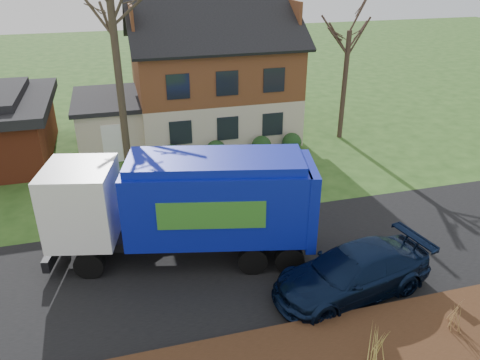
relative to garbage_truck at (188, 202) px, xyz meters
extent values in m
plane|color=#264818|center=(1.74, -0.95, -2.31)|extent=(120.00, 120.00, 0.00)
cube|color=black|center=(1.74, -0.95, -2.30)|extent=(80.00, 7.00, 0.02)
cube|color=beige|center=(3.74, 13.05, -0.96)|extent=(9.00, 7.50, 2.70)
cube|color=brown|center=(3.74, 13.05, 1.79)|extent=(9.00, 7.50, 2.80)
cube|color=beige|center=(-2.46, 12.55, -1.01)|extent=(3.50, 5.50, 2.60)
cube|color=black|center=(-2.46, 12.55, 0.41)|extent=(3.90, 5.90, 0.24)
cylinder|color=black|center=(-3.56, -0.25, -1.79)|extent=(1.08, 0.57, 1.03)
cylinder|color=black|center=(-3.09, 1.78, -1.79)|extent=(1.08, 0.57, 1.03)
cylinder|color=black|center=(1.93, -1.51, -1.79)|extent=(1.08, 0.57, 1.03)
cylinder|color=black|center=(2.40, 0.51, -1.79)|extent=(1.08, 0.57, 1.03)
cylinder|color=black|center=(3.19, -1.80, -1.79)|extent=(1.08, 0.57, 1.03)
cylinder|color=black|center=(3.65, 0.23, -1.79)|extent=(1.08, 0.57, 1.03)
cube|color=black|center=(0.05, -0.01, -1.47)|extent=(8.55, 3.06, 0.35)
cube|color=white|center=(-3.57, 0.82, 0.06)|extent=(2.77, 2.92, 2.67)
cube|color=black|center=(-4.63, 1.06, 0.21)|extent=(0.56, 2.14, 0.89)
cube|color=black|center=(-4.72, 1.09, -1.76)|extent=(0.79, 2.46, 0.44)
cube|color=#0D199D|center=(0.96, -0.22, 0.06)|extent=(6.62, 3.80, 2.67)
cube|color=#0D199D|center=(0.96, -0.22, 1.55)|extent=(6.27, 3.45, 0.30)
cube|color=#0D199D|center=(4.09, -0.94, -0.03)|extent=(0.90, 2.53, 2.87)
cube|color=#367D28|center=(0.54, -1.41, 0.16)|extent=(3.48, 0.84, 0.99)
cube|color=#367D28|center=(1.10, 1.04, 0.16)|extent=(3.48, 0.84, 0.99)
imported|color=#A7A9AE|center=(-1.77, 2.77, -1.64)|extent=(4.22, 2.10, 1.33)
imported|color=black|center=(4.76, -3.38, -1.52)|extent=(5.76, 3.14, 1.58)
cylinder|color=#3A3023|center=(-1.76, 7.97, 1.88)|extent=(0.35, 0.35, 8.38)
cylinder|color=#3E2D25|center=(10.98, 10.05, 0.84)|extent=(0.29, 0.29, 6.30)
cylinder|color=#423427|center=(4.98, 22.49, 1.76)|extent=(0.31, 0.31, 8.13)
cone|color=tan|center=(3.96, -6.43, -1.47)|extent=(0.05, 0.05, 1.07)
cone|color=tan|center=(3.79, -6.43, -1.47)|extent=(0.05, 0.05, 1.07)
cone|color=tan|center=(4.13, -6.43, -1.47)|extent=(0.05, 0.05, 1.07)
cone|color=tan|center=(3.96, -6.30, -1.47)|extent=(0.05, 0.05, 1.07)
cone|color=tan|center=(3.96, -6.57, -1.47)|extent=(0.05, 0.05, 1.07)
cone|color=#9C7445|center=(6.71, -5.93, -1.55)|extent=(0.04, 0.04, 0.92)
cone|color=#9C7445|center=(6.55, -5.93, -1.55)|extent=(0.04, 0.04, 0.92)
cone|color=#9C7445|center=(6.88, -5.93, -1.55)|extent=(0.04, 0.04, 0.92)
cone|color=#9C7445|center=(6.71, -5.80, -1.55)|extent=(0.04, 0.04, 0.92)
cone|color=#9C7445|center=(6.71, -6.06, -1.55)|extent=(0.04, 0.04, 0.92)
camera|label=1|loc=(-2.06, -14.34, 7.84)|focal=35.00mm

